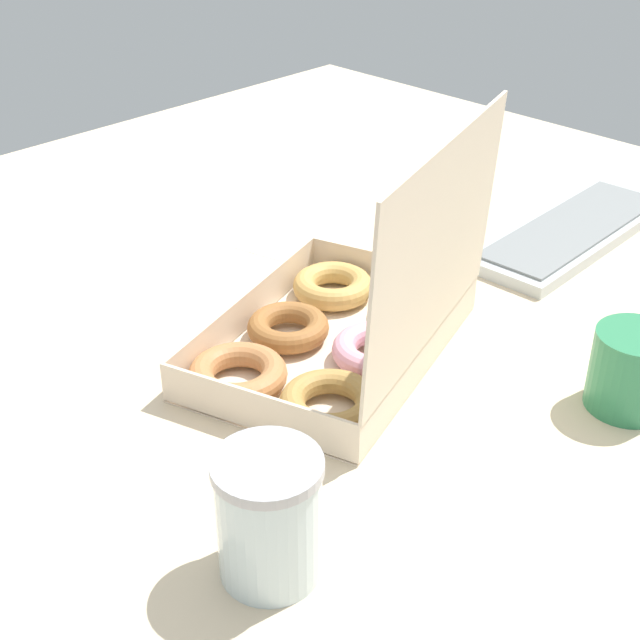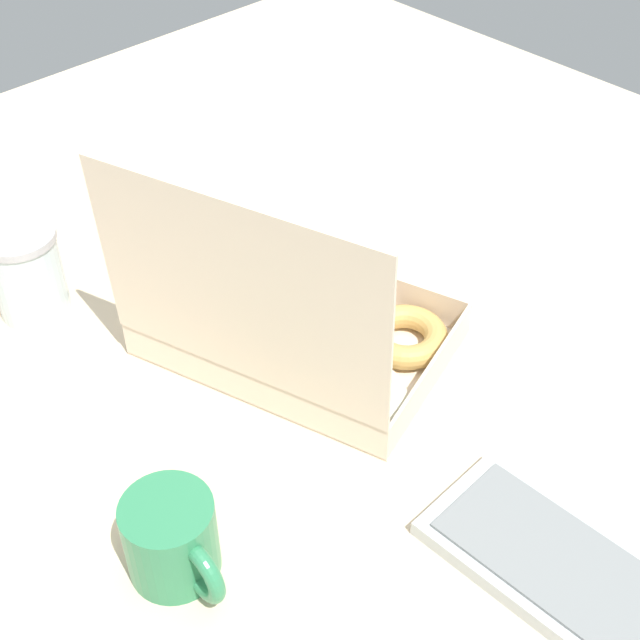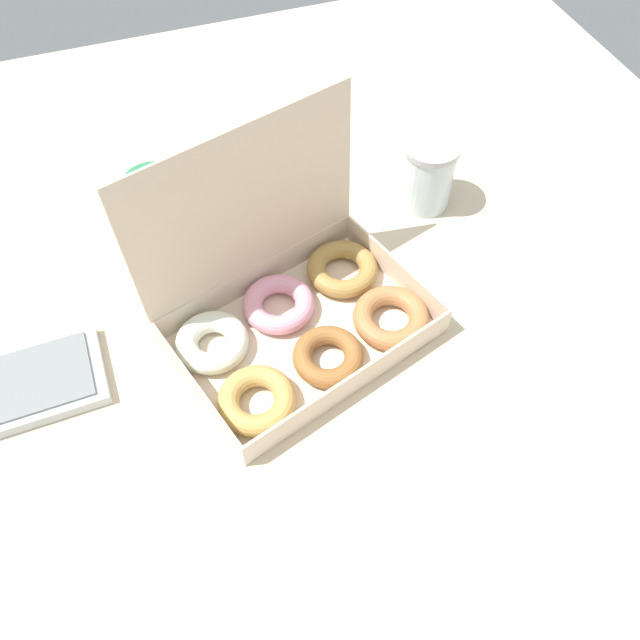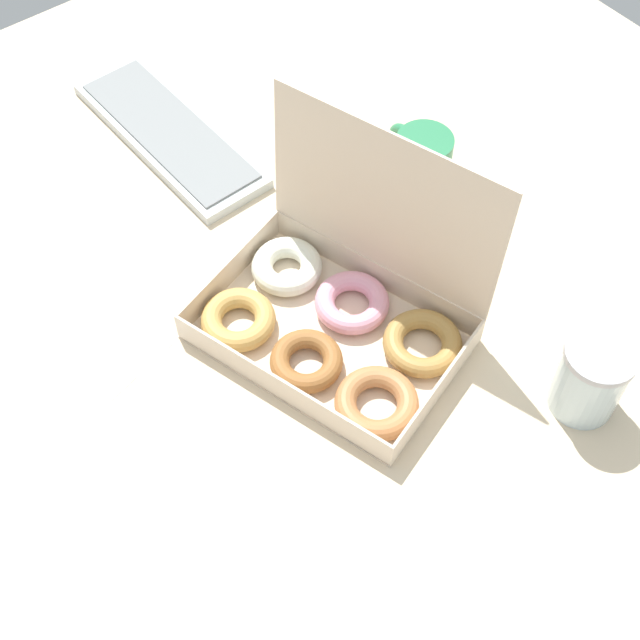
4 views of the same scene
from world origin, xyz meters
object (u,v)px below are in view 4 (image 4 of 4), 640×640
(keyboard, at_px, (170,134))
(coffee_mug, at_px, (421,159))
(donut_box, at_px, (337,318))
(glass_jar, at_px, (591,377))

(keyboard, relative_size, coffee_mug, 3.16)
(donut_box, bearing_deg, glass_jar, 33.01)
(keyboard, bearing_deg, coffee_mug, 39.00)
(keyboard, relative_size, glass_jar, 3.31)
(coffee_mug, distance_m, glass_jar, 0.46)
(coffee_mug, xyz_separation_m, glass_jar, (0.44, -0.10, 0.01))
(donut_box, xyz_separation_m, keyboard, (-0.48, 0.03, -0.02))
(glass_jar, bearing_deg, coffee_mug, 167.06)
(donut_box, relative_size, coffee_mug, 3.26)
(coffee_mug, bearing_deg, donut_box, -62.45)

